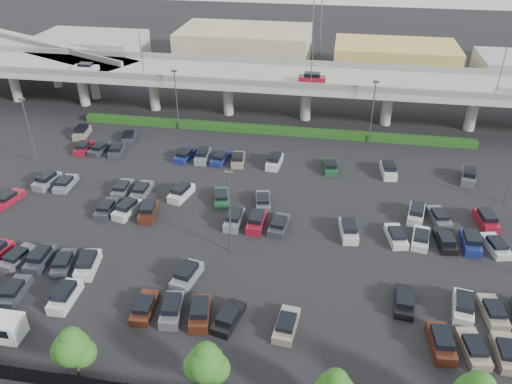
# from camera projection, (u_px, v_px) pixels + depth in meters

# --- Properties ---
(ground) EXTENTS (280.00, 280.00, 0.00)m
(ground) POSITION_uv_depth(u_px,v_px,m) (244.00, 213.00, 63.08)
(ground) COLOR black
(overpass) EXTENTS (150.00, 13.00, 15.80)m
(overpass) POSITION_uv_depth(u_px,v_px,m) (277.00, 80.00, 86.54)
(overpass) COLOR gray
(overpass) RESTS_ON ground
(on_ramp) EXTENTS (50.93, 30.13, 8.80)m
(on_ramp) POSITION_uv_depth(u_px,v_px,m) (36.00, 50.00, 103.41)
(on_ramp) COLOR gray
(on_ramp) RESTS_ON ground
(hedge) EXTENTS (66.00, 1.60, 1.10)m
(hedge) POSITION_uv_depth(u_px,v_px,m) (272.00, 130.00, 83.93)
(hedge) COLOR #163B11
(hedge) RESTS_ON ground
(tree_row) EXTENTS (65.07, 3.66, 5.94)m
(tree_row) POSITION_uv_depth(u_px,v_px,m) (189.00, 362.00, 38.74)
(tree_row) COLOR #332316
(tree_row) RESTS_ON ground
(parked_cars) EXTENTS (63.24, 41.69, 1.67)m
(parked_cars) POSITION_uv_depth(u_px,v_px,m) (222.00, 223.00, 60.05)
(parked_cars) COLOR gray
(parked_cars) RESTS_ON ground
(light_poles) EXTENTS (66.90, 48.38, 10.30)m
(light_poles) POSITION_uv_depth(u_px,v_px,m) (214.00, 160.00, 62.15)
(light_poles) COLOR #4A494E
(light_poles) RESTS_ON ground
(distant_buildings) EXTENTS (138.00, 24.00, 9.00)m
(distant_buildings) POSITION_uv_depth(u_px,v_px,m) (350.00, 55.00, 111.64)
(distant_buildings) COLOR gray
(distant_buildings) RESTS_ON ground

